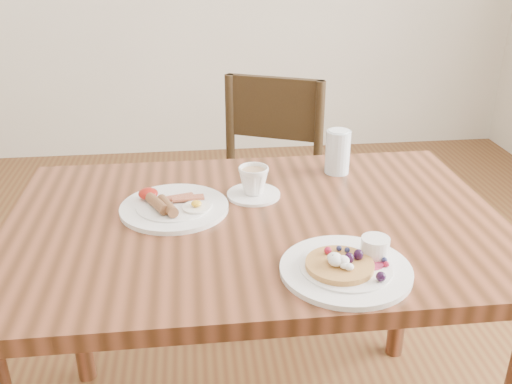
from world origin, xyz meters
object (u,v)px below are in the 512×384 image
dining_table (256,253)px  pancake_plate (348,266)px  breakfast_plate (173,206)px  chair_far (264,185)px  water_glass (338,152)px  teacup_saucer (254,184)px

dining_table → pancake_plate: (0.16, -0.26, 0.11)m
dining_table → breakfast_plate: bearing=161.5°
chair_far → breakfast_plate: 0.82m
breakfast_plate → water_glass: water_glass is taller
dining_table → teacup_saucer: 0.19m
dining_table → water_glass: size_ratio=9.63×
breakfast_plate → teacup_saucer: 0.22m
teacup_saucer → water_glass: 0.29m
breakfast_plate → water_glass: (0.47, 0.19, 0.05)m
dining_table → teacup_saucer: (0.01, 0.13, 0.13)m
dining_table → water_glass: water_glass is taller
chair_far → water_glass: chair_far is taller
chair_far → teacup_saucer: 0.71m
dining_table → pancake_plate: 0.32m
dining_table → chair_far: 0.80m
dining_table → teacup_saucer: bearing=86.3°
dining_table → breakfast_plate: breakfast_plate is taller
breakfast_plate → chair_far: bearing=65.3°
teacup_saucer → water_glass: (0.26, 0.13, 0.03)m
pancake_plate → water_glass: bearing=78.6°
pancake_plate → teacup_saucer: (-0.15, 0.39, 0.02)m
pancake_plate → teacup_saucer: size_ratio=1.93×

